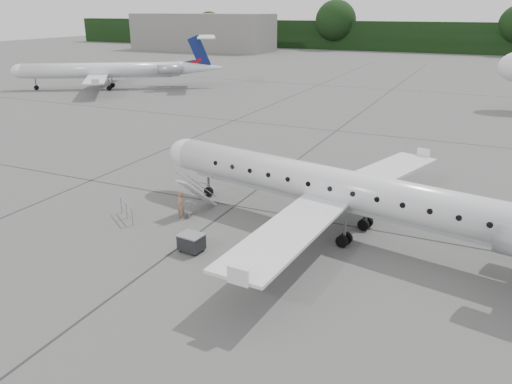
% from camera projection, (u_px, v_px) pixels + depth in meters
% --- Properties ---
extents(ground, '(320.00, 320.00, 0.00)m').
position_uv_depth(ground, '(302.00, 287.00, 21.76)').
color(ground, '#575755').
rests_on(ground, ground).
extents(treeline, '(260.00, 4.00, 8.00)m').
position_uv_depth(treeline, '(472.00, 38.00, 131.00)').
color(treeline, black).
rests_on(treeline, ground).
extents(terminal_building, '(40.00, 14.00, 10.00)m').
position_uv_depth(terminal_building, '(202.00, 32.00, 141.27)').
color(terminal_building, slate).
rests_on(terminal_building, ground).
extents(main_regional_jet, '(31.01, 24.92, 7.09)m').
position_uv_depth(main_regional_jet, '(342.00, 170.00, 25.86)').
color(main_regional_jet, silver).
rests_on(main_regional_jet, ground).
extents(airstair, '(1.33, 2.64, 2.22)m').
position_uv_depth(airstair, '(197.00, 194.00, 29.49)').
color(airstair, silver).
rests_on(airstair, ground).
extents(passenger, '(0.72, 0.66, 1.65)m').
position_uv_depth(passenger, '(180.00, 205.00, 28.52)').
color(passenger, '#936950').
rests_on(passenger, ground).
extents(safety_railing, '(1.84, 1.33, 1.00)m').
position_uv_depth(safety_railing, '(127.00, 211.00, 28.61)').
color(safety_railing, gray).
rests_on(safety_railing, ground).
extents(baggage_cart, '(1.23, 1.04, 0.99)m').
position_uv_depth(baggage_cart, '(191.00, 242.00, 24.77)').
color(baggage_cart, black).
rests_on(baggage_cart, ground).
extents(bg_regional_left, '(35.77, 32.91, 7.64)m').
position_uv_depth(bg_regional_left, '(101.00, 63.00, 73.70)').
color(bg_regional_left, silver).
rests_on(bg_regional_left, ground).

